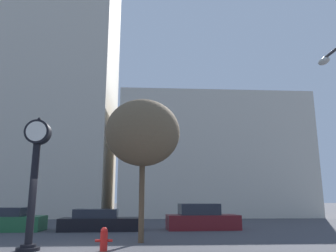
{
  "coord_description": "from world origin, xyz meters",
  "views": [
    {
      "loc": [
        3.0,
        -11.71,
        1.83
      ],
      "look_at": [
        4.4,
        10.8,
        6.77
      ],
      "focal_mm": 35.0,
      "sensor_mm": 36.0,
      "label": 1
    }
  ],
  "objects_px": {
    "car_green": "(8,221)",
    "car_maroon": "(202,219)",
    "street_clock": "(35,170)",
    "fire_hydrant_far": "(104,239)",
    "bare_tree": "(143,133)",
    "car_black": "(99,221)"
  },
  "relations": [
    {
      "from": "car_green",
      "to": "car_maroon",
      "type": "distance_m",
      "value": 11.04
    },
    {
      "from": "street_clock",
      "to": "car_maroon",
      "type": "height_order",
      "value": "street_clock"
    },
    {
      "from": "fire_hydrant_far",
      "to": "bare_tree",
      "type": "distance_m",
      "value": 4.9
    },
    {
      "from": "fire_hydrant_far",
      "to": "bare_tree",
      "type": "relative_size",
      "value": 0.13
    },
    {
      "from": "car_black",
      "to": "bare_tree",
      "type": "height_order",
      "value": "bare_tree"
    },
    {
      "from": "street_clock",
      "to": "car_black",
      "type": "xyz_separation_m",
      "value": [
        1.44,
        7.08,
        -2.34
      ]
    },
    {
      "from": "bare_tree",
      "to": "car_maroon",
      "type": "bearing_deg",
      "value": 57.77
    },
    {
      "from": "car_black",
      "to": "car_maroon",
      "type": "height_order",
      "value": "car_maroon"
    },
    {
      "from": "car_green",
      "to": "street_clock",
      "type": "bearing_deg",
      "value": -63.57
    },
    {
      "from": "car_black",
      "to": "fire_hydrant_far",
      "type": "relative_size",
      "value": 5.52
    },
    {
      "from": "car_black",
      "to": "bare_tree",
      "type": "relative_size",
      "value": 0.72
    },
    {
      "from": "car_green",
      "to": "fire_hydrant_far",
      "type": "distance_m",
      "value": 9.75
    },
    {
      "from": "car_black",
      "to": "bare_tree",
      "type": "xyz_separation_m",
      "value": [
        2.5,
        -5.22,
        4.14
      ]
    },
    {
      "from": "street_clock",
      "to": "car_maroon",
      "type": "relative_size",
      "value": 1.13
    },
    {
      "from": "car_green",
      "to": "fire_hydrant_far",
      "type": "xyz_separation_m",
      "value": [
        6.32,
        -7.42,
        -0.14
      ]
    },
    {
      "from": "fire_hydrant_far",
      "to": "bare_tree",
      "type": "bearing_deg",
      "value": 58.97
    },
    {
      "from": "car_green",
      "to": "car_black",
      "type": "height_order",
      "value": "car_green"
    },
    {
      "from": "car_maroon",
      "to": "car_black",
      "type": "bearing_deg",
      "value": 179.24
    },
    {
      "from": "bare_tree",
      "to": "car_green",
      "type": "bearing_deg",
      "value": 145.04
    },
    {
      "from": "car_black",
      "to": "car_green",
      "type": "bearing_deg",
      "value": 177.52
    },
    {
      "from": "street_clock",
      "to": "bare_tree",
      "type": "xyz_separation_m",
      "value": [
        3.95,
        1.86,
        1.8
      ]
    },
    {
      "from": "street_clock",
      "to": "car_black",
      "type": "height_order",
      "value": "street_clock"
    }
  ]
}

